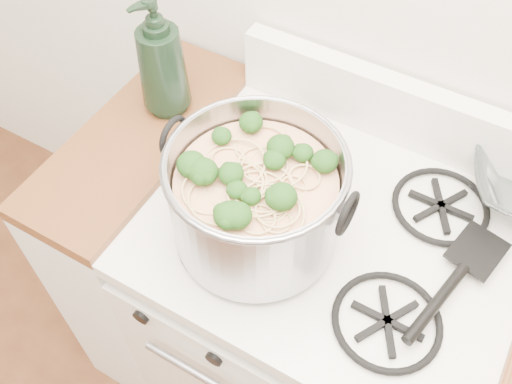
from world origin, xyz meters
name	(u,v)px	position (x,y,z in m)	size (l,w,h in m)	color
gas_range	(317,323)	(0.00, 1.26, 0.44)	(0.76, 0.66, 0.92)	white
counter_left	(164,239)	(-0.51, 1.26, 0.46)	(0.25, 0.65, 0.92)	silver
stock_pot	(256,200)	(-0.13, 1.16, 1.03)	(0.36, 0.33, 0.23)	#999AA2
spatula	(479,249)	(0.27, 1.33, 0.94)	(0.29, 0.31, 0.02)	black
bottle	(161,57)	(-0.49, 1.37, 1.07)	(0.12, 0.12, 0.30)	black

